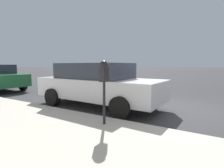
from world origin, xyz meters
The scene contains 3 objects.
ground_plane centered at (0.00, 0.00, 0.00)m, with size 220.00×220.00×0.00m, color #333335.
parking_meter centered at (-2.70, 0.99, 1.23)m, with size 0.21×0.19×1.45m.
car_silver centered at (-0.91, 2.50, 0.81)m, with size 2.10×4.66×1.55m.
Camera 1 is at (-5.93, -1.20, 1.48)m, focal length 28.00 mm.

